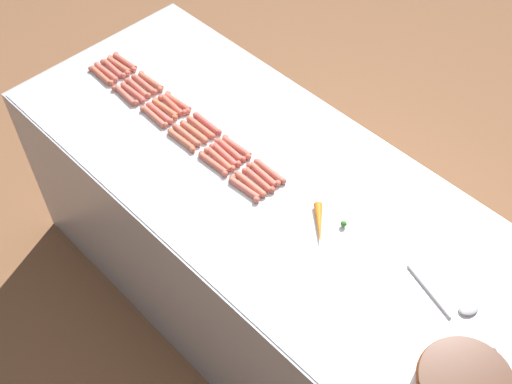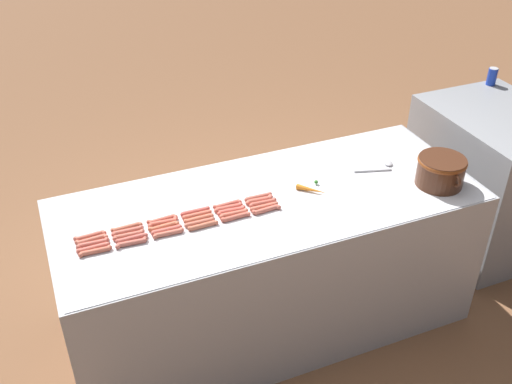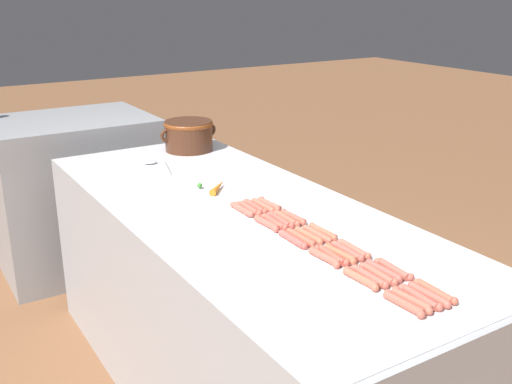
% 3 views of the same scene
% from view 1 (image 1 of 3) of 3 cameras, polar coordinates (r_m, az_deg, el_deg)
% --- Properties ---
extents(ground_plane, '(20.00, 20.00, 0.00)m').
position_cam_1_polar(ground_plane, '(3.12, 1.41, -10.21)').
color(ground_plane, brown).
extents(griddle_counter, '(0.93, 2.32, 0.91)m').
position_cam_1_polar(griddle_counter, '(2.73, 1.59, -5.52)').
color(griddle_counter, '#ADAFB5').
rests_on(griddle_counter, ground_plane).
extents(hot_dog_0, '(0.03, 0.16, 0.02)m').
position_cam_1_polar(hot_dog_0, '(2.91, -11.59, 11.28)').
color(hot_dog_0, '#C65D4B').
rests_on(hot_dog_0, griddle_counter).
extents(hot_dog_1, '(0.03, 0.16, 0.02)m').
position_cam_1_polar(hot_dog_1, '(2.79, -9.33, 9.69)').
color(hot_dog_1, '#C1654C').
rests_on(hot_dog_1, griddle_counter).
extents(hot_dog_2, '(0.03, 0.16, 0.02)m').
position_cam_1_polar(hot_dog_2, '(2.68, -6.97, 7.91)').
color(hot_dog_2, '#CE5F4D').
rests_on(hot_dog_2, griddle_counter).
extents(hot_dog_3, '(0.03, 0.16, 0.02)m').
position_cam_1_polar(hot_dog_3, '(2.57, -4.36, 6.10)').
color(hot_dog_3, '#CE594E').
rests_on(hot_dog_3, griddle_counter).
extents(hot_dog_4, '(0.03, 0.16, 0.02)m').
position_cam_1_polar(hot_dog_4, '(2.48, -1.73, 4.03)').
color(hot_dog_4, '#CB5F4F').
rests_on(hot_dog_4, griddle_counter).
extents(hot_dog_5, '(0.03, 0.16, 0.02)m').
position_cam_1_polar(hot_dog_5, '(2.39, 1.24, 1.86)').
color(hot_dog_5, '#BF6150').
rests_on(hot_dog_5, griddle_counter).
extents(hot_dog_6, '(0.03, 0.16, 0.02)m').
position_cam_1_polar(hot_dog_6, '(2.90, -12.09, 10.95)').
color(hot_dog_6, '#C6644F').
rests_on(hot_dog_6, griddle_counter).
extents(hot_dog_7, '(0.03, 0.16, 0.02)m').
position_cam_1_polar(hot_dog_7, '(2.78, -9.90, 9.40)').
color(hot_dog_7, '#C46050').
rests_on(hot_dog_7, griddle_counter).
extents(hot_dog_8, '(0.03, 0.16, 0.02)m').
position_cam_1_polar(hot_dog_8, '(2.67, -7.46, 7.65)').
color(hot_dog_8, '#CD5947').
rests_on(hot_dog_8, griddle_counter).
extents(hot_dog_9, '(0.03, 0.16, 0.02)m').
position_cam_1_polar(hot_dog_9, '(2.56, -4.93, 5.74)').
color(hot_dog_9, '#CC614A').
rests_on(hot_dog_9, griddle_counter).
extents(hot_dog_10, '(0.03, 0.16, 0.02)m').
position_cam_1_polar(hot_dog_10, '(2.47, -2.32, 3.74)').
color(hot_dog_10, '#C85C4C').
rests_on(hot_dog_10, griddle_counter).
extents(hot_dog_11, '(0.03, 0.16, 0.02)m').
position_cam_1_polar(hot_dog_11, '(2.38, 0.63, 1.56)').
color(hot_dog_11, '#CC624F').
rests_on(hot_dog_11, griddle_counter).
extents(hot_dog_12, '(0.03, 0.16, 0.02)m').
position_cam_1_polar(hot_dog_12, '(2.89, -12.60, 10.65)').
color(hot_dog_12, '#C35D4E').
rests_on(hot_dog_12, griddle_counter).
extents(hot_dog_13, '(0.03, 0.16, 0.02)m').
position_cam_1_polar(hot_dog_13, '(2.77, -10.48, 9.08)').
color(hot_dog_13, '#C2624F').
rests_on(hot_dog_13, griddle_counter).
extents(hot_dog_14, '(0.03, 0.16, 0.02)m').
position_cam_1_polar(hot_dog_14, '(2.66, -8.09, 7.36)').
color(hot_dog_14, '#CA6748').
rests_on(hot_dog_14, griddle_counter).
extents(hot_dog_15, '(0.03, 0.16, 0.02)m').
position_cam_1_polar(hot_dog_15, '(2.55, -5.54, 5.37)').
color(hot_dog_15, '#C9674B').
rests_on(hot_dog_15, griddle_counter).
extents(hot_dog_16, '(0.04, 0.16, 0.02)m').
position_cam_1_polar(hot_dog_16, '(2.45, -2.77, 3.30)').
color(hot_dog_16, '#CE594C').
rests_on(hot_dog_16, griddle_counter).
extents(hot_dog_17, '(0.03, 0.16, 0.02)m').
position_cam_1_polar(hot_dog_17, '(2.36, 0.20, 1.07)').
color(hot_dog_17, '#C15B4B').
rests_on(hot_dog_17, griddle_counter).
extents(hot_dog_18, '(0.03, 0.16, 0.02)m').
position_cam_1_polar(hot_dog_18, '(2.87, -13.18, 10.35)').
color(hot_dog_18, '#C85F50').
rests_on(hot_dog_18, griddle_counter).
extents(hot_dog_19, '(0.03, 0.16, 0.02)m').
position_cam_1_polar(hot_dog_19, '(2.75, -10.88, 8.68)').
color(hot_dog_19, '#C35C4F').
rests_on(hot_dog_19, griddle_counter).
extents(hot_dog_20, '(0.03, 0.16, 0.02)m').
position_cam_1_polar(hot_dog_20, '(2.64, -8.58, 6.95)').
color(hot_dog_20, '#C95C4F').
rests_on(hot_dog_20, griddle_counter).
extents(hot_dog_21, '(0.03, 0.16, 0.02)m').
position_cam_1_polar(hot_dog_21, '(2.54, -6.21, 5.06)').
color(hot_dog_21, '#BF6550').
rests_on(hot_dog_21, griddle_counter).
extents(hot_dog_22, '(0.03, 0.16, 0.02)m').
position_cam_1_polar(hot_dog_22, '(2.44, -3.27, 2.92)').
color(hot_dog_22, '#C8634E').
rests_on(hot_dog_22, griddle_counter).
extents(hot_dog_23, '(0.03, 0.16, 0.02)m').
position_cam_1_polar(hot_dog_23, '(2.35, -0.52, 0.72)').
color(hot_dog_23, '#CB6750').
rests_on(hot_dog_23, griddle_counter).
extents(hot_dog_24, '(0.03, 0.16, 0.02)m').
position_cam_1_polar(hot_dog_24, '(2.86, -13.61, 10.02)').
color(hot_dog_24, '#C56048').
rests_on(hot_dog_24, griddle_counter).
extents(hot_dog_25, '(0.04, 0.16, 0.02)m').
position_cam_1_polar(hot_dog_25, '(2.74, -11.56, 8.41)').
color(hot_dog_25, '#BF5F4F').
rests_on(hot_dog_25, griddle_counter).
extents(hot_dog_26, '(0.03, 0.16, 0.02)m').
position_cam_1_polar(hot_dog_26, '(2.63, -9.06, 6.62)').
color(hot_dog_26, '#C56550').
rests_on(hot_dog_26, griddle_counter).
extents(hot_dog_27, '(0.03, 0.16, 0.02)m').
position_cam_1_polar(hot_dog_27, '(2.52, -6.65, 4.60)').
color(hot_dog_27, '#C26449').
rests_on(hot_dog_27, griddle_counter).
extents(hot_dog_28, '(0.03, 0.16, 0.02)m').
position_cam_1_polar(hot_dog_28, '(2.42, -3.84, 2.54)').
color(hot_dog_28, '#C25C4A').
rests_on(hot_dog_28, griddle_counter).
extents(hot_dog_29, '(0.03, 0.16, 0.02)m').
position_cam_1_polar(hot_dog_29, '(2.34, -1.05, 0.31)').
color(hot_dog_29, '#C66251').
rests_on(hot_dog_29, griddle_counter).
extents(serving_spoon, '(0.11, 0.27, 0.02)m').
position_cam_1_polar(serving_spoon, '(2.17, 17.28, -9.34)').
color(serving_spoon, '#B7B7BC').
rests_on(serving_spoon, griddle_counter).
extents(carrot, '(0.14, 0.14, 0.03)m').
position_cam_1_polar(carrot, '(2.25, 5.77, -2.80)').
color(carrot, orange).
rests_on(carrot, griddle_counter).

